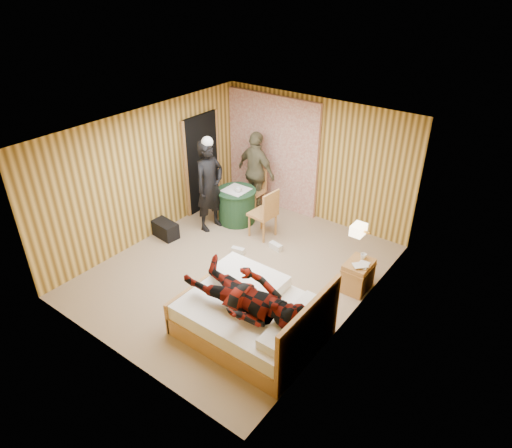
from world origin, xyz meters
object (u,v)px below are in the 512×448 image
Objects in this scene: chair_near at (266,211)px; nightstand at (358,275)px; bed at (253,316)px; duffel_bag at (165,229)px; man_at_table at (256,172)px; round_table at (237,205)px; woman_standing at (210,186)px; chair_far at (255,186)px; man_on_bed at (244,289)px; wall_lamp at (359,230)px.

nightstand is at bearing 83.21° from chair_near.
bed reaches higher than duffel_bag.
man_at_table is (-2.24, 3.08, 0.56)m from bed.
chair_near reaches higher than nightstand.
round_table is 1.52m from duffel_bag.
duffel_bag is (-1.60, -1.15, -0.42)m from chair_near.
round_table is at bearing 169.08° from nightstand.
woman_standing is at bearing 87.43° from man_at_table.
chair_far is 0.93× the size of chair_near.
round_table is 0.45× the size of man_on_bed.
wall_lamp reaches higher than bed.
woman_standing is at bearing 65.72° from duffel_bag.
woman_standing is at bearing -104.85° from chair_far.
man_at_table is at bearing 157.30° from nightstand.
wall_lamp is 0.13× the size of bed.
man_on_bed reaches higher than wall_lamp.
man_at_table is at bearing 152.58° from wall_lamp.
bed is 3.63× the size of nightstand.
man_at_table is (-0.86, 0.84, 0.28)m from chair_near.
wall_lamp is 0.15× the size of man_at_table.
bed is 0.68m from man_on_bed.
chair_far is (-2.24, 3.05, 0.24)m from bed.
duffel_bag is (-3.73, -0.74, -0.11)m from nightstand.
wall_lamp is at bearing -16.52° from round_table.
chair_near is 0.54× the size of woman_standing.
wall_lamp reaches higher than chair_far.
chair_far is (-2.99, 1.22, 0.27)m from nightstand.
round_table is at bearing 132.96° from bed.
nightstand is 0.29× the size of woman_standing.
round_table is 0.79m from woman_standing.
round_table is 0.87× the size of chair_far.
bed is 1.10× the size of man_on_bed.
nightstand is 0.97× the size of duffel_bag.
chair_near reaches higher than chair_far.
chair_far is 4.00m from man_on_bed.
man_on_bed reaches higher than duffel_bag.
man_on_bed is at bearing -17.00° from duffel_bag.
wall_lamp is 1.93m from man_on_bed.
woman_standing reaches higher than chair_far.
man_on_bed is at bearing 33.85° from chair_near.
chair_far is at bearing 153.06° from wall_lamp.
man_at_table is (-0.00, 0.67, 0.50)m from round_table.
nightstand is 0.30× the size of man_on_bed.
duffel_bag is 0.32× the size of man_at_table.
wall_lamp is 3.49m from chair_far.
chair_near is at bearing 145.16° from man_at_table.
bed is at bearing 35.88° from chair_near.
woman_standing is (-1.11, -0.34, 0.34)m from chair_near.
chair_far is at bearing 124.66° from man_on_bed.
bed is 1.13× the size of man_at_table.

